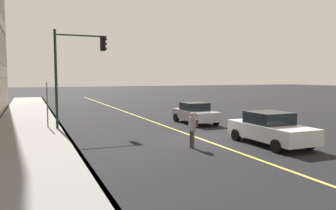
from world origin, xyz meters
name	(u,v)px	position (x,y,z in m)	size (l,w,h in m)	color
ground	(200,139)	(0.00, 0.00, 0.00)	(200.00, 200.00, 0.00)	black
sidewalk_slab	(30,151)	(0.00, 8.40, 0.07)	(80.00, 3.99, 0.15)	gray
curb_edge	(75,147)	(0.00, 6.49, 0.07)	(80.00, 0.16, 0.15)	slate
lane_stripe_center	(200,139)	(0.00, 0.00, 0.01)	(80.00, 0.16, 0.01)	#D8CC4C
car_white	(270,129)	(-2.71, -2.40, 0.79)	(4.61, 2.11, 1.59)	silver
car_silver	(195,113)	(5.30, -2.45, 0.74)	(4.13, 1.97, 1.48)	#A8AAB2
pedestrian_with_backpack	(193,127)	(-1.94, 1.43, 0.97)	(0.41, 0.39, 1.66)	brown
traffic_light_mast	(75,63)	(5.68, 5.68, 4.14)	(0.28, 3.22, 6.13)	#1E3823
street_sign_post	(47,102)	(6.54, 7.31, 1.73)	(0.60, 0.08, 2.95)	slate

